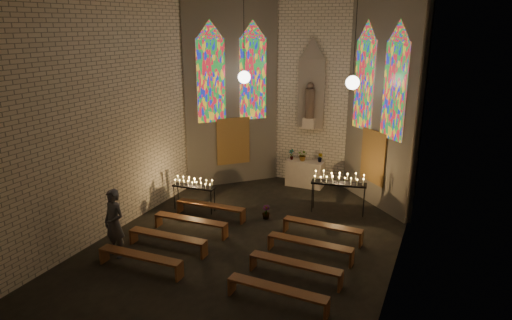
% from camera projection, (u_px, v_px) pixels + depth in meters
% --- Properties ---
extents(floor, '(12.00, 12.00, 0.00)m').
position_uv_depth(floor, '(244.00, 246.00, 12.78)').
color(floor, black).
rests_on(floor, ground).
extents(room, '(8.22, 12.43, 7.00)m').
position_uv_depth(room, '(288.00, 97.00, 14.67)').
color(room, beige).
rests_on(room, ground).
extents(altar, '(1.40, 0.60, 1.00)m').
position_uv_depth(altar, '(305.00, 173.00, 17.42)').
color(altar, beige).
rests_on(altar, ground).
extents(flower_vase_left, '(0.24, 0.19, 0.41)m').
position_uv_depth(flower_vase_left, '(291.00, 154.00, 17.40)').
color(flower_vase_left, '#4C723F').
rests_on(flower_vase_left, altar).
extents(flower_vase_center, '(0.48, 0.45, 0.44)m').
position_uv_depth(flower_vase_center, '(303.00, 155.00, 17.24)').
color(flower_vase_center, '#4C723F').
rests_on(flower_vase_center, altar).
extents(flower_vase_right, '(0.25, 0.23, 0.37)m').
position_uv_depth(flower_vase_right, '(320.00, 157.00, 17.09)').
color(flower_vase_right, '#4C723F').
rests_on(flower_vase_right, altar).
extents(aisle_flower_pot, '(0.26, 0.26, 0.45)m').
position_uv_depth(aisle_flower_pot, '(266.00, 212.00, 14.54)').
color(aisle_flower_pot, '#4C723F').
rests_on(aisle_flower_pot, ground).
extents(votive_stand_left, '(1.46, 0.46, 1.06)m').
position_uv_depth(votive_stand_left, '(194.00, 184.00, 15.02)').
color(votive_stand_left, black).
rests_on(votive_stand_left, ground).
extents(votive_stand_right, '(1.81, 0.68, 1.30)m').
position_uv_depth(votive_stand_right, '(339.00, 181.00, 14.76)').
color(votive_stand_right, black).
rests_on(votive_stand_right, ground).
extents(pew_left_0, '(2.33, 0.39, 0.45)m').
position_uv_depth(pew_left_0, '(210.00, 207.00, 14.60)').
color(pew_left_0, brown).
rests_on(pew_left_0, ground).
extents(pew_right_0, '(2.33, 0.39, 0.45)m').
position_uv_depth(pew_right_0, '(322.00, 227.00, 13.17)').
color(pew_right_0, brown).
rests_on(pew_right_0, ground).
extents(pew_left_1, '(2.33, 0.39, 0.45)m').
position_uv_depth(pew_left_1, '(191.00, 221.00, 13.55)').
color(pew_left_1, brown).
rests_on(pew_left_1, ground).
extents(pew_right_1, '(2.33, 0.39, 0.45)m').
position_uv_depth(pew_right_1, '(310.00, 244.00, 12.12)').
color(pew_right_1, brown).
rests_on(pew_right_1, ground).
extents(pew_left_2, '(2.33, 0.39, 0.45)m').
position_uv_depth(pew_left_2, '(167.00, 238.00, 12.50)').
color(pew_left_2, brown).
rests_on(pew_left_2, ground).
extents(pew_right_2, '(2.33, 0.39, 0.45)m').
position_uv_depth(pew_right_2, '(295.00, 265.00, 11.07)').
color(pew_right_2, brown).
rests_on(pew_right_2, ground).
extents(pew_left_3, '(2.33, 0.39, 0.45)m').
position_uv_depth(pew_left_3, '(140.00, 257.00, 11.44)').
color(pew_left_3, brown).
rests_on(pew_left_3, ground).
extents(pew_right_3, '(2.33, 0.39, 0.45)m').
position_uv_depth(pew_right_3, '(277.00, 291.00, 10.02)').
color(pew_right_3, brown).
rests_on(pew_right_3, ground).
extents(visitor, '(0.76, 0.58, 1.87)m').
position_uv_depth(visitor, '(114.00, 223.00, 12.04)').
color(visitor, '#464750').
rests_on(visitor, ground).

